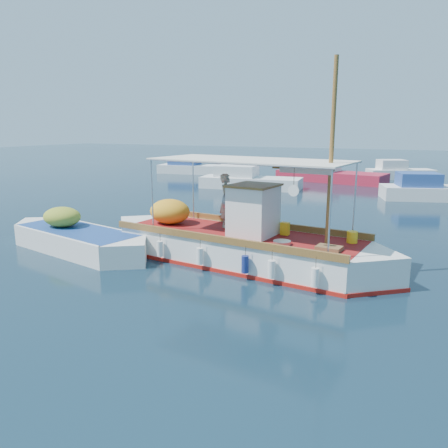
% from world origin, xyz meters
% --- Properties ---
extents(ground, '(160.00, 160.00, 0.00)m').
position_xyz_m(ground, '(0.00, 0.00, 0.00)').
color(ground, black).
rests_on(ground, ground).
extents(fishing_caique, '(10.30, 3.65, 6.32)m').
position_xyz_m(fishing_caique, '(-0.20, 0.49, 0.56)').
color(fishing_caique, white).
rests_on(fishing_caique, ground).
extents(dinghy, '(6.74, 2.89, 1.68)m').
position_xyz_m(dinghy, '(-5.84, -0.78, 0.35)').
color(dinghy, white).
rests_on(dinghy, ground).
extents(bg_boat_nw, '(7.28, 3.22, 1.80)m').
position_xyz_m(bg_boat_nw, '(-6.54, 16.67, 0.49)').
color(bg_boat_nw, silver).
rests_on(bg_boat_nw, ground).
extents(bg_boat_n, '(8.85, 4.26, 1.80)m').
position_xyz_m(bg_boat_n, '(-2.34, 23.27, 0.49)').
color(bg_boat_n, '#A81C32').
rests_on(bg_boat_n, ground).
extents(bg_boat_ne, '(6.18, 3.84, 1.80)m').
position_xyz_m(bg_boat_ne, '(5.20, 16.82, 0.49)').
color(bg_boat_ne, silver).
rests_on(bg_boat_ne, ground).
extents(bg_boat_far_w, '(7.07, 3.33, 1.80)m').
position_xyz_m(bg_boat_far_w, '(-15.19, 23.98, 0.49)').
color(bg_boat_far_w, silver).
rests_on(bg_boat_far_w, ground).
extents(bg_boat_far_n, '(5.66, 4.13, 1.80)m').
position_xyz_m(bg_boat_far_n, '(2.67, 27.61, 0.49)').
color(bg_boat_far_n, silver).
rests_on(bg_boat_far_n, ground).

